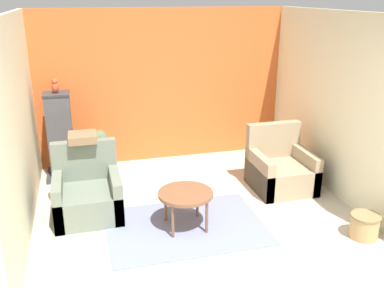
% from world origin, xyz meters
% --- Properties ---
extents(wall_back_accent, '(4.25, 0.06, 2.53)m').
position_xyz_m(wall_back_accent, '(0.00, 3.75, 1.27)').
color(wall_back_accent, orange).
rests_on(wall_back_accent, ground_plane).
extents(wall_left, '(0.06, 3.72, 2.53)m').
position_xyz_m(wall_left, '(-2.09, 1.86, 1.27)').
color(wall_left, beige).
rests_on(wall_left, ground_plane).
extents(wall_right, '(0.06, 3.72, 2.53)m').
position_xyz_m(wall_right, '(2.09, 1.86, 1.27)').
color(wall_right, beige).
rests_on(wall_right, ground_plane).
extents(area_rug, '(1.93, 1.37, 0.01)m').
position_xyz_m(area_rug, '(-0.23, 1.31, 0.01)').
color(area_rug, slate).
rests_on(area_rug, ground_plane).
extents(coffee_table, '(0.67, 0.67, 0.47)m').
position_xyz_m(coffee_table, '(-0.23, 1.31, 0.43)').
color(coffee_table, brown).
rests_on(coffee_table, ground_plane).
extents(armchair_left, '(0.84, 0.83, 0.92)m').
position_xyz_m(armchair_left, '(-1.37, 1.96, 0.28)').
color(armchair_left, slate).
rests_on(armchair_left, ground_plane).
extents(armchair_right, '(0.84, 0.83, 0.92)m').
position_xyz_m(armchair_right, '(1.40, 2.07, 0.28)').
color(armchair_right, '#9E896B').
rests_on(armchair_right, ground_plane).
extents(birdcage, '(0.52, 0.52, 1.35)m').
position_xyz_m(birdcage, '(-1.70, 3.31, 0.64)').
color(birdcage, '#353539').
rests_on(birdcage, ground_plane).
extents(parrot, '(0.11, 0.19, 0.23)m').
position_xyz_m(parrot, '(-1.70, 3.31, 1.45)').
color(parrot, '#D14C2D').
rests_on(parrot, birdcage).
extents(potted_plant, '(0.29, 0.27, 0.69)m').
position_xyz_m(potted_plant, '(-1.12, 3.37, 0.39)').
color(potted_plant, '#66605B').
rests_on(potted_plant, ground_plane).
extents(wicker_basket, '(0.34, 0.34, 0.29)m').
position_xyz_m(wicker_basket, '(1.76, 0.54, 0.16)').
color(wicker_basket, tan).
rests_on(wicker_basket, ground_plane).
extents(throw_pillow, '(0.36, 0.36, 0.10)m').
position_xyz_m(throw_pillow, '(-1.37, 2.25, 0.97)').
color(throw_pillow, '#846647').
rests_on(throw_pillow, armchair_left).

